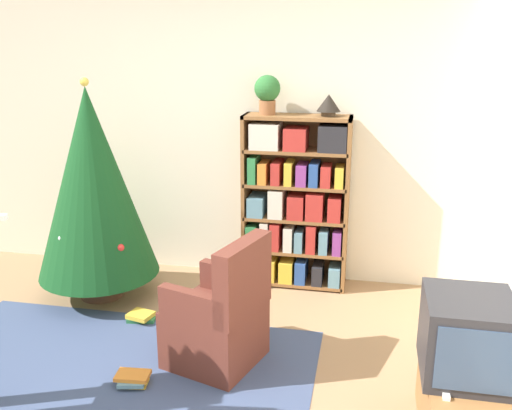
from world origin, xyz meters
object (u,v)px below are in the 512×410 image
(bookshelf, at_px, (294,203))
(christmas_tree, at_px, (93,184))
(television, at_px, (468,337))
(potted_plant, at_px, (267,92))
(table_lamp, at_px, (329,104))
(armchair, at_px, (220,320))

(bookshelf, height_order, christmas_tree, christmas_tree)
(television, distance_m, potted_plant, 2.61)
(bookshelf, bearing_deg, table_lamp, 1.77)
(television, height_order, table_lamp, table_lamp)
(bookshelf, xyz_separation_m, christmas_tree, (-1.59, -0.58, 0.24))
(television, distance_m, table_lamp, 2.33)
(bookshelf, height_order, armchair, bookshelf)
(television, bearing_deg, christmas_tree, 155.13)
(potted_plant, bearing_deg, bookshelf, -1.97)
(bookshelf, bearing_deg, armchair, -102.45)
(table_lamp, bearing_deg, potted_plant, 180.00)
(christmas_tree, xyz_separation_m, potted_plant, (1.35, 0.59, 0.72))
(armchair, bearing_deg, table_lamp, 175.03)
(television, relative_size, table_lamp, 2.48)
(christmas_tree, relative_size, potted_plant, 5.67)
(table_lamp, bearing_deg, christmas_tree, -162.43)
(television, xyz_separation_m, armchair, (-1.51, 0.48, -0.31))
(bookshelf, xyz_separation_m, potted_plant, (-0.24, 0.01, 0.96))
(bookshelf, relative_size, armchair, 1.67)
(christmas_tree, distance_m, potted_plant, 1.64)
(television, relative_size, christmas_tree, 0.27)
(armchair, bearing_deg, television, 89.91)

